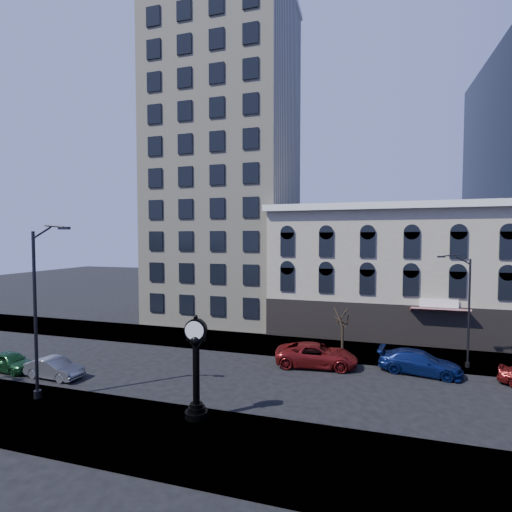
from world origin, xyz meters
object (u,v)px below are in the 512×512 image
(car_near_a, at_px, (10,361))
(car_near_b, at_px, (54,368))
(street_clock, at_px, (196,371))
(street_lamp_near, at_px, (46,265))

(car_near_a, xyz_separation_m, car_near_b, (4.04, -0.15, -0.02))
(street_clock, height_order, street_lamp_near, street_lamp_near)
(car_near_b, bearing_deg, car_near_a, 90.84)
(street_clock, xyz_separation_m, car_near_a, (-15.66, 2.64, -1.85))
(street_lamp_near, relative_size, car_near_b, 2.53)
(street_lamp_near, height_order, car_near_b, street_lamp_near)
(car_near_b, bearing_deg, street_lamp_near, -135.75)
(street_lamp_near, bearing_deg, street_clock, -7.29)
(street_clock, bearing_deg, car_near_b, 157.10)
(street_clock, distance_m, car_near_b, 12.03)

